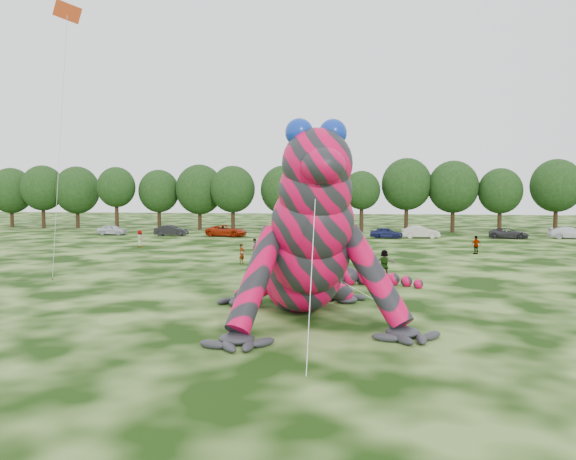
% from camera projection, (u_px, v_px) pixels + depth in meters
% --- Properties ---
extents(ground, '(240.00, 240.00, 0.00)m').
position_uv_depth(ground, '(313.00, 330.00, 23.57)').
color(ground, '#16330A').
rests_on(ground, ground).
extents(inflatable_gecko, '(19.23, 21.08, 8.78)m').
position_uv_depth(inflatable_gecko, '(299.00, 221.00, 27.12)').
color(inflatable_gecko, '#CC063D').
rests_on(inflatable_gecko, ground).
extents(flying_kite, '(4.52, 4.35, 16.85)m').
position_uv_depth(flying_kite, '(66.00, 34.00, 31.75)').
color(flying_kite, red).
rests_on(flying_kite, ground).
extents(tree_0, '(6.91, 6.22, 9.51)m').
position_uv_depth(tree_0, '(11.00, 198.00, 89.62)').
color(tree_0, black).
rests_on(tree_0, ground).
extents(tree_1, '(6.74, 6.07, 9.81)m').
position_uv_depth(tree_1, '(43.00, 197.00, 87.54)').
color(tree_1, black).
rests_on(tree_1, ground).
extents(tree_2, '(7.04, 6.34, 9.64)m').
position_uv_depth(tree_2, '(77.00, 197.00, 87.48)').
color(tree_2, black).
rests_on(tree_2, ground).
extents(tree_3, '(5.81, 5.23, 9.44)m').
position_uv_depth(tree_3, '(116.00, 198.00, 84.75)').
color(tree_3, black).
rests_on(tree_3, ground).
extents(tree_4, '(6.22, 5.60, 9.06)m').
position_uv_depth(tree_4, '(159.00, 199.00, 85.50)').
color(tree_4, black).
rests_on(tree_4, ground).
extents(tree_5, '(7.16, 6.44, 9.80)m').
position_uv_depth(tree_5, '(200.00, 197.00, 84.26)').
color(tree_5, black).
rests_on(tree_5, ground).
extents(tree_6, '(6.52, 5.86, 9.49)m').
position_uv_depth(tree_6, '(233.00, 198.00, 81.73)').
color(tree_6, black).
rests_on(tree_6, ground).
extents(tree_7, '(6.68, 6.01, 9.48)m').
position_uv_depth(tree_7, '(284.00, 198.00, 80.76)').
color(tree_7, black).
rests_on(tree_7, ground).
extents(tree_8, '(6.14, 5.53, 8.94)m').
position_uv_depth(tree_8, '(324.00, 200.00, 80.11)').
color(tree_8, black).
rests_on(tree_8, ground).
extents(tree_9, '(5.27, 4.74, 8.68)m').
position_uv_depth(tree_9, '(362.00, 201.00, 79.71)').
color(tree_9, black).
rests_on(tree_9, ground).
extents(tree_10, '(7.09, 6.38, 10.50)m').
position_uv_depth(tree_10, '(407.00, 195.00, 79.94)').
color(tree_10, black).
rests_on(tree_10, ground).
extents(tree_11, '(7.01, 6.31, 10.07)m').
position_uv_depth(tree_11, '(453.00, 197.00, 78.65)').
color(tree_11, black).
rests_on(tree_11, ground).
extents(tree_12, '(5.99, 5.39, 8.97)m').
position_uv_depth(tree_12, '(500.00, 201.00, 77.33)').
color(tree_12, black).
rests_on(tree_12, ground).
extents(tree_13, '(6.83, 6.15, 10.13)m').
position_uv_depth(tree_13, '(556.00, 197.00, 75.65)').
color(tree_13, black).
rests_on(tree_13, ground).
extents(car_0, '(4.07, 1.93, 1.35)m').
position_uv_depth(car_0, '(112.00, 230.00, 74.33)').
color(car_0, silver).
rests_on(car_0, ground).
extents(car_1, '(4.42, 1.88, 1.42)m').
position_uv_depth(car_1, '(171.00, 230.00, 72.50)').
color(car_1, black).
rests_on(car_1, ground).
extents(car_2, '(5.59, 3.20, 1.47)m').
position_uv_depth(car_2, '(227.00, 231.00, 71.59)').
color(car_2, '#971D06').
rests_on(car_2, ground).
extents(car_3, '(4.54, 2.43, 1.25)m').
position_uv_depth(car_3, '(312.00, 231.00, 72.53)').
color(car_3, '#B0B7BB').
rests_on(car_3, ground).
extents(car_4, '(4.15, 2.16, 1.35)m').
position_uv_depth(car_4, '(386.00, 233.00, 68.98)').
color(car_4, '#181D4C').
rests_on(car_4, ground).
extents(car_5, '(4.70, 1.98, 1.51)m').
position_uv_depth(car_5, '(420.00, 232.00, 69.07)').
color(car_5, '#BCB5AD').
rests_on(car_5, ground).
extents(car_6, '(5.01, 3.05, 1.30)m').
position_uv_depth(car_6, '(509.00, 233.00, 68.44)').
color(car_6, '#29292C').
rests_on(car_6, ground).
extents(car_7, '(5.12, 2.38, 1.45)m').
position_uv_depth(car_7, '(570.00, 233.00, 68.38)').
color(car_7, white).
rests_on(car_7, ground).
extents(spectator_4, '(1.02, 0.97, 1.76)m').
position_uv_depth(spectator_4, '(140.00, 239.00, 58.22)').
color(spectator_4, gray).
rests_on(spectator_4, ground).
extents(spectator_1, '(0.94, 0.84, 1.59)m').
position_uv_depth(spectator_1, '(254.00, 247.00, 50.16)').
color(spectator_1, gray).
rests_on(spectator_1, ground).
extents(spectator_5, '(1.74, 0.86, 1.80)m').
position_uv_depth(spectator_5, '(384.00, 263.00, 38.49)').
color(spectator_5, gray).
rests_on(spectator_5, ground).
extents(spectator_0, '(0.59, 0.69, 1.60)m').
position_uv_depth(spectator_0, '(242.00, 254.00, 44.70)').
color(spectator_0, gray).
rests_on(spectator_0, ground).
extents(spectator_3, '(1.08, 0.84, 1.71)m').
position_uv_depth(spectator_3, '(476.00, 245.00, 51.51)').
color(spectator_3, gray).
rests_on(spectator_3, ground).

